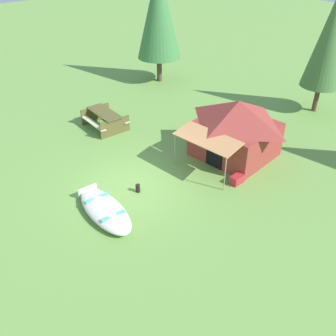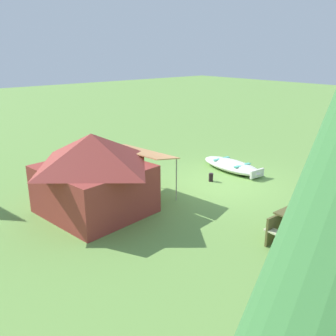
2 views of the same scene
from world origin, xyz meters
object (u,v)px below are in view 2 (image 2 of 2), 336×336
at_px(picnic_table, 317,233).
at_px(cooler_box, 110,183).
at_px(fuel_can, 211,177).
at_px(canvas_cabin_tent, 94,172).
at_px(beached_rowboat, 232,165).

bearing_deg(picnic_table, cooler_box, 11.36).
relative_size(picnic_table, fuel_can, 6.72).
distance_m(canvas_cabin_tent, picnic_table, 6.15).
distance_m(beached_rowboat, picnic_table, 6.29).
bearing_deg(cooler_box, beached_rowboat, -108.19).
xyz_separation_m(beached_rowboat, cooler_box, (1.53, 4.67, -0.04)).
height_order(cooler_box, fuel_can, cooler_box).
bearing_deg(canvas_cabin_tent, picnic_table, -152.73).
bearing_deg(fuel_can, cooler_box, 58.97).
bearing_deg(picnic_table, fuel_can, -19.03).
height_order(canvas_cabin_tent, cooler_box, canvas_cabin_tent).
xyz_separation_m(picnic_table, cooler_box, (6.89, 1.38, -0.33)).
bearing_deg(cooler_box, canvas_cabin_tent, 135.85).
bearing_deg(beached_rowboat, cooler_box, 71.81).
bearing_deg(beached_rowboat, canvas_cabin_tent, 89.27).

